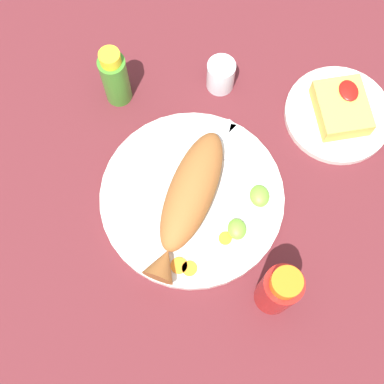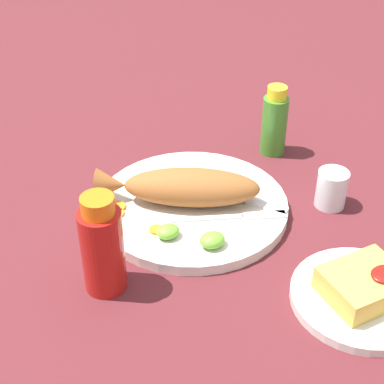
# 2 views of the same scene
# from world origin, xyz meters

# --- Properties ---
(ground_plane) EXTENTS (4.00, 4.00, 0.00)m
(ground_plane) POSITION_xyz_m (0.00, 0.00, 0.00)
(ground_plane) COLOR #561E23
(main_plate) EXTENTS (0.32, 0.32, 0.02)m
(main_plate) POSITION_xyz_m (0.00, 0.00, 0.01)
(main_plate) COLOR silver
(main_plate) RESTS_ON ground_plane
(fried_fish) EXTENTS (0.26, 0.19, 0.06)m
(fried_fish) POSITION_xyz_m (-0.01, 0.01, 0.05)
(fried_fish) COLOR #935628
(fried_fish) RESTS_ON main_plate
(fork_near) EXTENTS (0.12, 0.16, 0.00)m
(fork_near) POSITION_xyz_m (0.07, -0.03, 0.02)
(fork_near) COLOR silver
(fork_near) RESTS_ON main_plate
(fork_far) EXTENTS (0.18, 0.08, 0.00)m
(fork_far) POSITION_xyz_m (0.04, -0.07, 0.02)
(fork_far) COLOR silver
(fork_far) RESTS_ON main_plate
(carrot_slice_near) EXTENTS (0.03, 0.03, 0.00)m
(carrot_slice_near) POSITION_xyz_m (-0.12, 0.02, 0.02)
(carrot_slice_near) COLOR orange
(carrot_slice_near) RESTS_ON main_plate
(carrot_slice_mid) EXTENTS (0.03, 0.03, 0.00)m
(carrot_slice_mid) POSITION_xyz_m (-0.12, 0.04, 0.02)
(carrot_slice_mid) COLOR orange
(carrot_slice_mid) RESTS_ON main_plate
(carrot_slice_far) EXTENTS (0.02, 0.02, 0.00)m
(carrot_slice_far) POSITION_xyz_m (-0.08, -0.04, 0.02)
(carrot_slice_far) COLOR orange
(carrot_slice_far) RESTS_ON main_plate
(lime_wedge_main) EXTENTS (0.04, 0.03, 0.02)m
(lime_wedge_main) POSITION_xyz_m (-0.07, -0.06, 0.03)
(lime_wedge_main) COLOR #6BB233
(lime_wedge_main) RESTS_ON main_plate
(lime_wedge_side) EXTENTS (0.04, 0.03, 0.02)m
(lime_wedge_side) POSITION_xyz_m (-0.02, -0.11, 0.03)
(lime_wedge_side) COLOR #6BB233
(lime_wedge_side) RESTS_ON main_plate
(hot_sauce_bottle_red) EXTENTS (0.06, 0.06, 0.15)m
(hot_sauce_bottle_red) POSITION_xyz_m (-0.19, -0.10, 0.07)
(hot_sauce_bottle_red) COLOR #B21914
(hot_sauce_bottle_red) RESTS_ON ground_plane
(hot_sauce_bottle_green) EXTENTS (0.05, 0.05, 0.14)m
(hot_sauce_bottle_green) POSITION_xyz_m (0.22, 0.10, 0.06)
(hot_sauce_bottle_green) COLOR #3D8428
(hot_sauce_bottle_green) RESTS_ON ground_plane
(salt_cup) EXTENTS (0.05, 0.05, 0.06)m
(salt_cup) POSITION_xyz_m (0.21, -0.09, 0.03)
(salt_cup) COLOR silver
(salt_cup) RESTS_ON ground_plane
(side_plate_fries) EXTENTS (0.19, 0.19, 0.01)m
(side_plate_fries) POSITION_xyz_m (0.11, -0.29, 0.01)
(side_plate_fries) COLOR silver
(side_plate_fries) RESTS_ON ground_plane
(fries_pile) EXTENTS (0.11, 0.09, 0.04)m
(fries_pile) POSITION_xyz_m (0.11, -0.29, 0.03)
(fries_pile) COLOR gold
(fries_pile) RESTS_ON side_plate_fries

